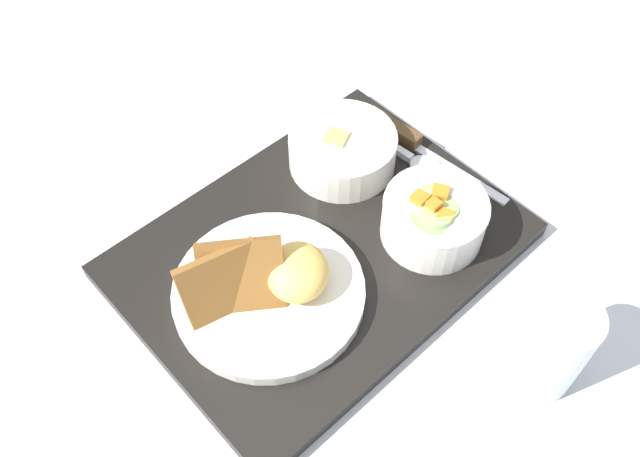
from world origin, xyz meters
TOP-DOWN VIEW (x-y plane):
  - ground_plane at (0.00, 0.00)m, footprint 4.00×4.00m
  - serving_tray at (0.00, 0.00)m, footprint 0.46×0.37m
  - bowl_salad at (-0.09, 0.09)m, footprint 0.11×0.11m
  - bowl_soup at (-0.11, -0.06)m, footprint 0.13×0.13m
  - plate_main at (0.08, -0.00)m, footprint 0.20×0.20m
  - knife at (-0.19, -0.02)m, footprint 0.03×0.21m
  - spoon at (-0.17, 0.01)m, footprint 0.04×0.16m
  - glass_water at (-0.02, 0.26)m, footprint 0.07×0.07m

SIDE VIEW (x-z plane):
  - ground_plane at x=0.00m, z-range 0.00..0.00m
  - serving_tray at x=0.00m, z-range 0.00..0.02m
  - spoon at x=-0.17m, z-range 0.02..0.03m
  - knife at x=-0.19m, z-range 0.02..0.04m
  - plate_main at x=0.08m, z-range 0.00..0.08m
  - bowl_soup at x=-0.11m, z-range 0.02..0.07m
  - bowl_salad at x=-0.09m, z-range 0.02..0.08m
  - glass_water at x=-0.02m, z-range -0.01..0.11m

